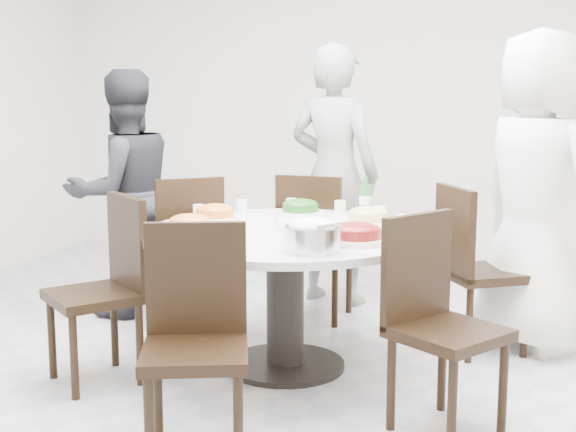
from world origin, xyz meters
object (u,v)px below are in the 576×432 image
(diner_left, at_px, (124,194))
(diner_middle, at_px, (334,175))
(beverage_bottle, at_px, (365,197))
(rice_bowl, at_px, (313,239))
(chair_n, at_px, (317,246))
(chair_nw, at_px, (183,250))
(chair_se, at_px, (449,328))
(chair_s, at_px, (195,347))
(chair_ne, at_px, (484,269))
(chair_sw, at_px, (93,292))
(dining_table, at_px, (285,300))
(diner_right, at_px, (537,192))
(soup_bowl, at_px, (190,235))

(diner_left, bearing_deg, diner_middle, 158.48)
(diner_left, distance_m, beverage_bottle, 1.64)
(rice_bowl, bearing_deg, chair_n, 104.43)
(chair_nw, xyz_separation_m, rice_bowl, (1.13, -1.03, 0.33))
(chair_se, bearing_deg, chair_s, 154.58)
(chair_ne, height_order, beverage_bottle, beverage_bottle)
(chair_n, relative_size, diner_left, 0.59)
(beverage_bottle, bearing_deg, diner_middle, 115.16)
(chair_se, bearing_deg, beverage_bottle, 62.53)
(chair_sw, bearing_deg, dining_table, 68.11)
(dining_table, relative_size, diner_right, 0.83)
(chair_nw, height_order, diner_left, diner_left)
(chair_nw, bearing_deg, dining_table, 106.95)
(chair_s, distance_m, soup_bowl, 0.79)
(chair_s, relative_size, soup_bowl, 3.38)
(diner_left, bearing_deg, dining_table, 101.63)
(dining_table, distance_m, chair_se, 1.08)
(rice_bowl, bearing_deg, diner_middle, 101.10)
(chair_s, bearing_deg, diner_right, 34.95)
(dining_table, relative_size, chair_sw, 1.58)
(chair_sw, height_order, diner_left, diner_left)
(chair_nw, bearing_deg, chair_ne, 141.86)
(chair_se, height_order, diner_right, diner_right)
(chair_sw, bearing_deg, chair_ne, 69.31)
(diner_left, bearing_deg, chair_s, 74.52)
(dining_table, bearing_deg, chair_ne, 31.50)
(chair_ne, height_order, diner_left, diner_left)
(chair_n, relative_size, diner_middle, 0.53)
(chair_nw, relative_size, beverage_bottle, 4.05)
(dining_table, relative_size, soup_bowl, 5.33)
(chair_ne, relative_size, diner_left, 0.59)
(chair_nw, xyz_separation_m, diner_left, (-0.46, 0.09, 0.33))
(chair_nw, bearing_deg, diner_left, -50.15)
(beverage_bottle, bearing_deg, chair_n, 133.70)
(diner_right, bearing_deg, soup_bowl, 84.00)
(soup_bowl, bearing_deg, diner_right, 37.92)
(soup_bowl, bearing_deg, chair_sw, -178.49)
(dining_table, distance_m, rice_bowl, 0.68)
(rice_bowl, relative_size, beverage_bottle, 1.15)
(chair_n, xyz_separation_m, chair_sw, (-0.78, -1.44, 0.00))
(chair_s, bearing_deg, soup_bowl, 94.27)
(soup_bowl, bearing_deg, beverage_bottle, 57.41)
(diner_left, bearing_deg, rice_bowl, 93.67)
(chair_sw, distance_m, rice_bowl, 1.19)
(chair_n, relative_size, chair_sw, 1.00)
(chair_sw, bearing_deg, chair_s, 1.64)
(diner_left, height_order, beverage_bottle, diner_left)
(chair_ne, relative_size, rice_bowl, 3.54)
(chair_ne, distance_m, beverage_bottle, 0.78)
(chair_ne, bearing_deg, soup_bowl, 96.82)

